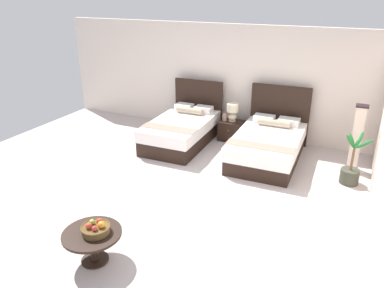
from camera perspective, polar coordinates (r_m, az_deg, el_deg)
The scene contains 11 objects.
ground_plane at distance 6.61m, azimuth -1.68°, elevation -7.50°, with size 9.76×10.11×0.02m, color beige.
wall_back at distance 8.96m, azimuth 7.84°, elevation 9.50°, with size 9.76×0.12×2.59m, color silver.
bed_near_window at distance 8.53m, azimuth -1.50°, elevation 2.23°, with size 1.28×2.14×1.28m.
bed_near_corner at distance 7.89m, azimuth 11.63°, elevation -0.02°, with size 1.37×2.19×1.35m.
nightstand at distance 8.79m, azimuth 6.07°, elevation 2.06°, with size 0.55×0.43×0.47m.
table_lamp at distance 8.65m, azimuth 6.24°, elevation 5.08°, with size 0.27×0.27×0.42m.
vase at distance 8.69m, azimuth 5.05°, elevation 4.18°, with size 0.11×0.11×0.19m.
coffee_table at distance 5.10m, azimuth -15.03°, elevation -13.90°, with size 0.76×0.76×0.44m.
fruit_bowl at distance 4.99m, azimuth -14.57°, elevation -12.43°, with size 0.38×0.38×0.17m.
floor_lamp_corner at distance 7.80m, azimuth 23.95°, elevation 0.78°, with size 0.23×0.23×1.32m.
potted_palm at distance 7.39m, azimuth 23.17°, elevation -3.79°, with size 0.49×0.50×1.00m.
Camera 1 is at (2.63, -5.07, 3.32)m, focal length 34.73 mm.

